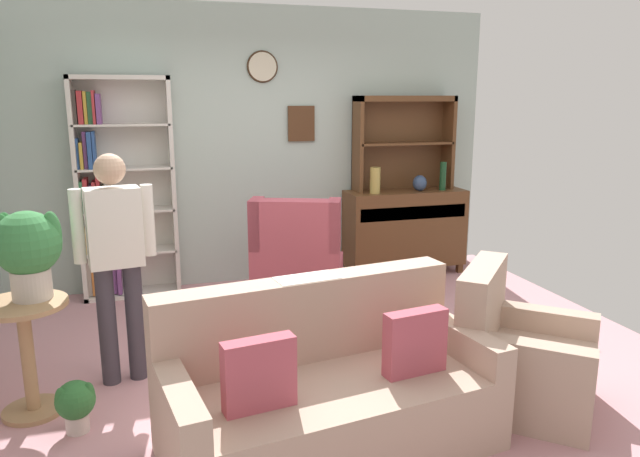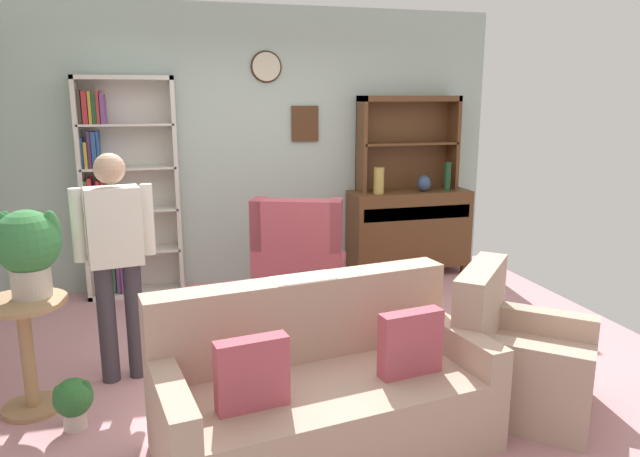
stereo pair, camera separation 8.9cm
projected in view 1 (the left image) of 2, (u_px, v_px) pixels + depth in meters
The scene contains 18 objects.
ground_plane at pixel (315, 361), 4.40m from camera, with size 5.40×4.60×0.02m, color #C68C93.
wall_back at pixel (257, 147), 6.08m from camera, with size 5.00×0.09×2.80m.
area_rug at pixel (354, 373), 4.17m from camera, with size 2.38×1.78×0.01m, color brown.
bookshelf at pixel (117, 193), 5.61m from camera, with size 0.90×0.30×2.10m.
sideboard at pixel (405, 228), 6.46m from camera, with size 1.30×0.45×0.92m.
sideboard_hutch at pixel (403, 130), 6.33m from camera, with size 1.10×0.26×1.00m.
vase_tall at pixel (375, 180), 6.16m from camera, with size 0.11×0.11×0.27m, color tan.
vase_round at pixel (420, 183), 6.33m from camera, with size 0.15×0.15×0.17m, color #33476B.
bottle_wine at pixel (443, 176), 6.36m from camera, with size 0.07×0.07×0.31m, color #194223.
couch_floral at pixel (327, 393), 3.26m from camera, with size 1.90×1.10×0.90m.
armchair_floral at pixel (519, 361), 3.71m from camera, with size 1.08×1.08×0.88m.
wingback_chair at pixel (298, 268), 5.38m from camera, with size 1.02×1.03×1.05m.
plant_stand at pixel (27, 346), 3.57m from camera, with size 0.52×0.52×0.72m.
potted_plant_large at pixel (28, 248), 3.51m from camera, with size 0.39×0.39×0.54m.
potted_plant_small at pixel (76, 403), 3.42m from camera, with size 0.23×0.23×0.31m.
person_reading at pixel (116, 253), 3.89m from camera, with size 0.53×0.25×1.56m.
coffee_table at pixel (306, 320), 4.21m from camera, with size 0.80×0.50×0.42m.
book_stack at pixel (297, 302), 4.24m from camera, with size 0.21×0.15×0.11m.
Camera 1 is at (-1.13, -3.92, 1.91)m, focal length 33.19 mm.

